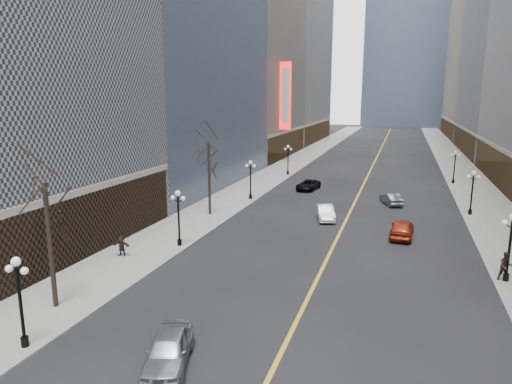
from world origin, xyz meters
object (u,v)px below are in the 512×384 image
Objects in this scene: streetlamp_west_1 at (178,212)px; car_nb_far at (308,185)px; streetlamp_west_2 at (251,176)px; streetlamp_east_3 at (455,163)px; car_sb_far at (391,199)px; streetlamp_west_0 at (19,293)px; streetlamp_east_1 at (510,240)px; streetlamp_west_3 at (288,157)px; car_nb_near at (168,350)px; car_nb_mid at (325,212)px; streetlamp_east_2 at (472,188)px; car_sb_mid at (402,228)px.

car_nb_far is (5.24, 25.92, -2.24)m from streetlamp_west_1.
streetlamp_west_2 reaches higher than car_nb_far.
car_sb_far is (-7.85, -15.38, -2.24)m from streetlamp_east_3.
streetlamp_west_0 reaches higher than car_sb_far.
streetlamp_west_3 is (-23.60, 36.00, 0.00)m from streetlamp_east_1.
streetlamp_east_3 is 0.98× the size of car_nb_near.
streetlamp_east_1 is 1.05× the size of car_nb_mid.
car_nb_mid is 14.64m from car_nb_far.
car_sb_far is at bearing 59.03° from car_nb_near.
streetlamp_east_2 and streetlamp_east_3 have the same top height.
streetlamp_west_3 is 0.96× the size of car_nb_far.
car_nb_far is (5.24, 41.92, -2.24)m from streetlamp_west_0.
streetlamp_west_0 is 16.00m from streetlamp_west_1.
car_sb_mid is (17.04, -27.76, -2.11)m from streetlamp_west_3.
streetlamp_west_1 and streetlamp_west_3 have the same top height.
streetlamp_west_2 is at bearing 84.78° from car_nb_near.
car_nb_far is (-18.36, -10.08, -2.24)m from streetlamp_east_3.
car_sb_far is (15.75, 36.62, -2.24)m from streetlamp_west_0.
streetlamp_west_3 is (0.00, 36.00, 0.00)m from streetlamp_west_1.
car_sb_far is at bearing -80.61° from car_sb_mid.
car_nb_near is 0.97× the size of car_nb_far.
streetlamp_west_1 is 18.00m from streetlamp_west_2.
streetlamp_east_3 and streetlamp_west_0 have the same top height.
streetlamp_east_2 and streetlamp_west_0 have the same top height.
streetlamp_east_3 is at bearing -99.85° from car_sb_mid.
car_nb_far is (5.24, 7.92, -2.24)m from streetlamp_west_2.
car_nb_near is (7.24, -15.09, -2.12)m from streetlamp_west_1.
car_sb_mid is at bearing 54.89° from streetlamp_west_0.
streetlamp_east_1 and streetlamp_east_2 have the same top height.
streetlamp_west_1 is 16.87m from car_nb_near.
car_nb_far is at bearing 75.23° from car_nb_near.
streetlamp_west_1 is (-23.60, -18.00, 0.00)m from streetlamp_east_2.
car_nb_mid is (9.80, 12.01, -2.19)m from streetlamp_west_1.
car_nb_near is (-16.36, -51.09, -2.12)m from streetlamp_east_3.
car_sb_mid reaches higher than car_nb_far.
streetlamp_west_3 is 1.12× the size of car_sb_far.
streetlamp_east_2 and streetlamp_west_1 have the same top height.
streetlamp_east_3 is 0.97× the size of car_sb_mid.
car_sb_far is (15.75, 2.62, -2.24)m from streetlamp_west_2.
streetlamp_west_1 is at bearing 90.00° from streetlamp_west_0.
car_nb_near is (7.24, 0.91, -2.12)m from streetlamp_west_0.
streetlamp_east_3 reaches higher than car_nb_far.
streetlamp_east_2 is at bearing -90.00° from streetlamp_east_3.
car_nb_far is 11.77m from car_sb_far.
car_sb_far is (-1.29, 12.38, -0.13)m from car_sb_mid.
streetlamp_west_1 reaches higher than car_nb_far.
car_nb_mid is (-13.80, -23.99, -2.19)m from streetlamp_east_3.
streetlamp_west_0 and streetlamp_west_1 have the same top height.
streetlamp_east_1 is at bearing 34.14° from streetlamp_west_0.
streetlamp_east_3 is 1.00× the size of streetlamp_west_0.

